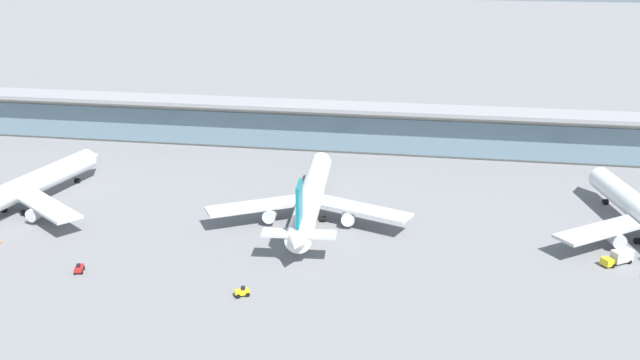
{
  "coord_description": "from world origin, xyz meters",
  "views": [
    {
      "loc": [
        29.71,
        -156.27,
        68.66
      ],
      "look_at": [
        0.0,
        15.58,
        8.03
      ],
      "focal_mm": 40.98,
      "sensor_mm": 36.0,
      "label": 1
    }
  ],
  "objects_px": {
    "airliner_centre_stand": "(311,198)",
    "service_truck_under_wing_yellow": "(242,292)",
    "service_truck_mid_apron_yellow": "(619,257)",
    "service_truck_near_nose_red": "(79,268)",
    "safety_cone_alpha": "(0,242)",
    "airliner_left_stand": "(16,191)"
  },
  "relations": [
    {
      "from": "service_truck_near_nose_red",
      "to": "service_truck_under_wing_yellow",
      "type": "distance_m",
      "value": 36.76
    },
    {
      "from": "airliner_left_stand",
      "to": "airliner_centre_stand",
      "type": "bearing_deg",
      "value": 6.13
    },
    {
      "from": "service_truck_near_nose_red",
      "to": "service_truck_mid_apron_yellow",
      "type": "bearing_deg",
      "value": 11.78
    },
    {
      "from": "airliner_left_stand",
      "to": "airliner_centre_stand",
      "type": "relative_size",
      "value": 1.0
    },
    {
      "from": "airliner_left_stand",
      "to": "service_truck_under_wing_yellow",
      "type": "relative_size",
      "value": 19.61
    },
    {
      "from": "airliner_left_stand",
      "to": "service_truck_near_nose_red",
      "type": "relative_size",
      "value": 20.27
    },
    {
      "from": "service_truck_near_nose_red",
      "to": "safety_cone_alpha",
      "type": "relative_size",
      "value": 4.6
    },
    {
      "from": "service_truck_mid_apron_yellow",
      "to": "safety_cone_alpha",
      "type": "bearing_deg",
      "value": -174.7
    },
    {
      "from": "airliner_left_stand",
      "to": "service_truck_under_wing_yellow",
      "type": "height_order",
      "value": "airliner_left_stand"
    },
    {
      "from": "service_truck_under_wing_yellow",
      "to": "service_truck_mid_apron_yellow",
      "type": "distance_m",
      "value": 80.88
    },
    {
      "from": "airliner_centre_stand",
      "to": "service_truck_under_wing_yellow",
      "type": "height_order",
      "value": "airliner_centre_stand"
    },
    {
      "from": "service_truck_under_wing_yellow",
      "to": "service_truck_mid_apron_yellow",
      "type": "bearing_deg",
      "value": 20.08
    },
    {
      "from": "airliner_centre_stand",
      "to": "service_truck_near_nose_red",
      "type": "relative_size",
      "value": 20.37
    },
    {
      "from": "airliner_left_stand",
      "to": "airliner_centre_stand",
      "type": "xyz_separation_m",
      "value": [
        74.25,
        7.97,
        0.0
      ]
    },
    {
      "from": "service_truck_mid_apron_yellow",
      "to": "service_truck_near_nose_red",
      "type": "bearing_deg",
      "value": -168.22
    },
    {
      "from": "service_truck_under_wing_yellow",
      "to": "safety_cone_alpha",
      "type": "relative_size",
      "value": 4.76
    },
    {
      "from": "service_truck_near_nose_red",
      "to": "service_truck_mid_apron_yellow",
      "type": "relative_size",
      "value": 0.44
    },
    {
      "from": "service_truck_near_nose_red",
      "to": "safety_cone_alpha",
      "type": "xyz_separation_m",
      "value": [
        -25.02,
        10.7,
        -0.56
      ]
    },
    {
      "from": "service_truck_mid_apron_yellow",
      "to": "service_truck_under_wing_yellow",
      "type": "bearing_deg",
      "value": -159.92
    },
    {
      "from": "airliner_centre_stand",
      "to": "service_truck_near_nose_red",
      "type": "bearing_deg",
      "value": -138.56
    },
    {
      "from": "airliner_centre_stand",
      "to": "service_truck_mid_apron_yellow",
      "type": "relative_size",
      "value": 8.95
    },
    {
      "from": "airliner_left_stand",
      "to": "service_truck_mid_apron_yellow",
      "type": "bearing_deg",
      "value": -2.42
    }
  ]
}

